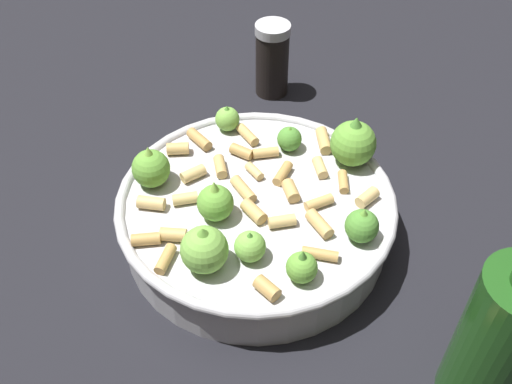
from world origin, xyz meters
name	(u,v)px	position (x,y,z in m)	size (l,w,h in m)	color
ground_plane	(256,233)	(0.00, 0.00, 0.00)	(2.40, 2.40, 0.00)	black
cooking_pan	(257,211)	(0.00, 0.00, 0.03)	(0.27, 0.27, 0.11)	#B7B7BC
pepper_shaker	(272,59)	(0.12, -0.22, 0.05)	(0.04, 0.04, 0.10)	black
olive_oil_bottle	(502,338)	(-0.24, 0.05, 0.08)	(0.06, 0.06, 0.20)	#1E4C19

